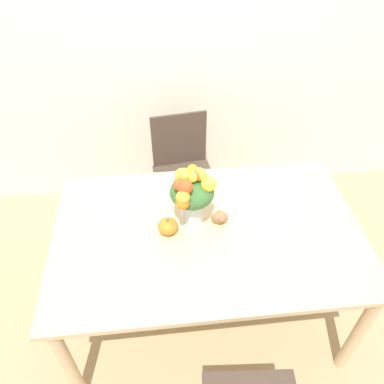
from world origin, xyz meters
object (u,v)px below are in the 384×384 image
at_px(turkey_figurine, 219,215).
at_px(flower_vase, 192,195).
at_px(dining_chair_near_window, 183,173).
at_px(pumpkin, 168,226).

bearing_deg(turkey_figurine, flower_vase, -174.55).
height_order(flower_vase, dining_chair_near_window, flower_vase).
xyz_separation_m(turkey_figurine, dining_chair_near_window, (-0.12, 0.77, -0.34)).
bearing_deg(dining_chair_near_window, pumpkin, -107.41).
xyz_separation_m(pumpkin, turkey_figurine, (0.27, 0.05, -0.01)).
bearing_deg(dining_chair_near_window, flower_vase, -98.93).
height_order(flower_vase, turkey_figurine, flower_vase).
relative_size(flower_vase, turkey_figurine, 3.19).
xyz_separation_m(pumpkin, dining_chair_near_window, (0.15, 0.82, -0.34)).
bearing_deg(pumpkin, flower_vase, 16.88).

